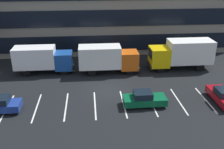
# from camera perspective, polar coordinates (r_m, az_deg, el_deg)

# --- Properties ---
(ground_plane) EXTENTS (120.00, 120.00, 0.00)m
(ground_plane) POSITION_cam_1_polar(r_m,az_deg,el_deg) (28.20, -1.05, -3.71)
(ground_plane) COLOR black
(office_building) EXTENTS (39.72, 12.86, 14.40)m
(office_building) POSITION_cam_1_polar(r_m,az_deg,el_deg) (43.41, -2.94, 15.86)
(office_building) COLOR slate
(office_building) RESTS_ON ground_plane
(lot_markings) EXTENTS (19.74, 5.40, 0.01)m
(lot_markings) POSITION_cam_1_polar(r_m,az_deg,el_deg) (25.75, -0.59, -6.50)
(lot_markings) COLOR silver
(lot_markings) RESTS_ON ground_plane
(box_truck_blue) EXTENTS (7.20, 2.38, 3.34)m
(box_truck_blue) POSITION_cam_1_polar(r_m,az_deg,el_deg) (33.42, -14.98, 3.41)
(box_truck_blue) COLOR #194799
(box_truck_blue) RESTS_ON ground_plane
(box_truck_yellow) EXTENTS (8.14, 2.69, 3.77)m
(box_truck_yellow) POSITION_cam_1_polar(r_m,az_deg,el_deg) (34.71, 15.02, 4.57)
(box_truck_yellow) COLOR yellow
(box_truck_yellow) RESTS_ON ground_plane
(box_truck_orange) EXTENTS (7.44, 2.46, 3.45)m
(box_truck_orange) POSITION_cam_1_polar(r_m,az_deg,el_deg) (32.32, -1.02, 3.66)
(box_truck_orange) COLOR #D85914
(box_truck_orange) RESTS_ON ground_plane
(sedan_forest) EXTENTS (4.13, 1.73, 1.48)m
(sedan_forest) POSITION_cam_1_polar(r_m,az_deg,el_deg) (25.42, 7.04, -5.33)
(sedan_forest) COLOR #0C5933
(sedan_forest) RESTS_ON ground_plane
(sedan_maroon) EXTENTS (1.75, 4.18, 1.50)m
(sedan_maroon) POSITION_cam_1_polar(r_m,az_deg,el_deg) (28.03, 23.06, -4.28)
(sedan_maroon) COLOR maroon
(sedan_maroon) RESTS_ON ground_plane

